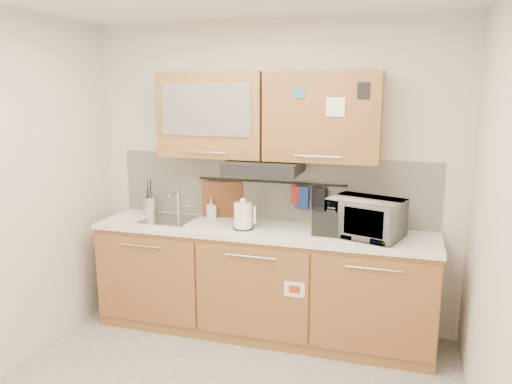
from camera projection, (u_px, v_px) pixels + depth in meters
The scene contains 18 objects.
wall_back at pixel (272, 176), 4.32m from camera, with size 3.20×3.20×0.00m, color silver.
wall_right at pixel (506, 242), 2.46m from camera, with size 3.00×3.00×0.00m, color silver.
base_cabinet at pixel (262, 287), 4.21m from camera, with size 2.80×0.64×0.88m.
countertop at pixel (262, 230), 4.11m from camera, with size 2.82×0.62×0.04m, color white.
backsplash at pixel (271, 188), 4.33m from camera, with size 2.80×0.02×0.56m, color silver.
upper_cabinets at pixel (266, 116), 4.05m from camera, with size 1.82×0.37×0.70m.
range_hood at pixel (264, 167), 4.06m from camera, with size 0.60×0.46×0.10m, color black.
sink at pixel (169, 219), 4.36m from camera, with size 0.42×0.40×0.26m.
utensil_rail at pixel (270, 182), 4.28m from camera, with size 0.02×0.02×1.30m, color black.
utensil_crock at pixel (150, 205), 4.54m from camera, with size 0.14×0.14×0.33m.
kettle at pixel (243, 217), 4.06m from camera, with size 0.20×0.19×0.26m.
toaster at pixel (330, 222), 3.89m from camera, with size 0.26×0.16×0.20m.
microwave at pixel (366, 218), 3.84m from camera, with size 0.54×0.37×0.30m, color #999999.
soap_bottle at pixel (211, 208), 4.40m from camera, with size 0.08×0.08×0.18m, color #999999.
cutting_board at pixel (222, 206), 4.44m from camera, with size 0.36×0.03×0.44m, color brown.
oven_mitt at pixel (302, 198), 4.21m from camera, with size 0.12×0.03×0.19m, color navy.
dark_pouch at pixel (319, 199), 4.17m from camera, with size 0.13×0.04×0.20m, color black.
pot_holder at pixel (299, 195), 4.21m from camera, with size 0.12×0.02×0.15m, color red.
Camera 1 is at (1.10, -2.61, 2.04)m, focal length 35.00 mm.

